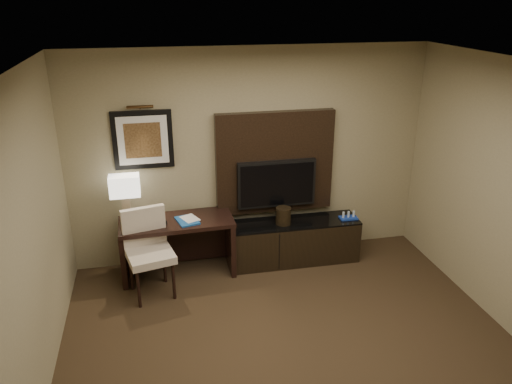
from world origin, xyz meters
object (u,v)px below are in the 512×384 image
object	(u,v)px
table_lamp	(126,196)
ice_bucket	(283,216)
desk_chair	(150,254)
desk_phone	(156,220)
minibar_tray	(348,216)
credenza	(295,241)
tv	(277,184)
desk	(178,247)

from	to	relation	value
table_lamp	ice_bucket	distance (m)	1.93
desk_chair	ice_bucket	bearing A→B (deg)	0.59
table_lamp	desk_phone	size ratio (longest dim) A/B	3.10
ice_bucket	minibar_tray	size ratio (longest dim) A/B	0.94
ice_bucket	credenza	bearing A→B (deg)	7.27
table_lamp	desk_chair	bearing A→B (deg)	-66.03
table_lamp	ice_bucket	size ratio (longest dim) A/B	2.91
ice_bucket	minibar_tray	world-z (taller)	ice_bucket
desk_chair	desk_phone	world-z (taller)	desk_chair
table_lamp	ice_bucket	world-z (taller)	table_lamp
credenza	desk_chair	world-z (taller)	desk_chair
table_lamp	credenza	bearing A→B (deg)	-3.18
credenza	ice_bucket	world-z (taller)	ice_bucket
desk_chair	table_lamp	size ratio (longest dim) A/B	1.66
desk_phone	table_lamp	bearing A→B (deg)	136.61
desk_chair	table_lamp	distance (m)	0.77
tv	desk_chair	size ratio (longest dim) A/B	0.96
tv	desk_chair	distance (m)	1.80
desk	credenza	size ratio (longest dim) A/B	0.84
table_lamp	desk	bearing A→B (deg)	-11.47
desk	credenza	xyz separation A→B (m)	(1.50, -0.00, -0.08)
tv	minibar_tray	bearing A→B (deg)	-15.15
desk_chair	desk_phone	distance (m)	0.45
desk_chair	desk	bearing A→B (deg)	38.50
ice_bucket	tv	bearing A→B (deg)	100.66
credenza	desk_chair	bearing A→B (deg)	-166.70
tv	ice_bucket	world-z (taller)	tv
tv	desk	bearing A→B (deg)	-171.59
tv	ice_bucket	bearing A→B (deg)	-79.34
ice_bucket	minibar_tray	bearing A→B (deg)	-2.09
tv	desk_phone	size ratio (longest dim) A/B	4.97
ice_bucket	desk_phone	bearing A→B (deg)	-178.92
desk	desk_chair	size ratio (longest dim) A/B	1.31
desk_chair	ice_bucket	size ratio (longest dim) A/B	4.84
credenza	desk_phone	bearing A→B (deg)	-177.66
desk_phone	ice_bucket	bearing A→B (deg)	-15.61
desk	tv	world-z (taller)	tv
desk_phone	minibar_tray	size ratio (longest dim) A/B	0.89
desk	desk_chair	xyz separation A→B (m)	(-0.33, -0.41, 0.16)
tv	minibar_tray	world-z (taller)	tv
credenza	ice_bucket	xyz separation A→B (m)	(-0.17, -0.02, 0.39)
tv	ice_bucket	size ratio (longest dim) A/B	4.66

